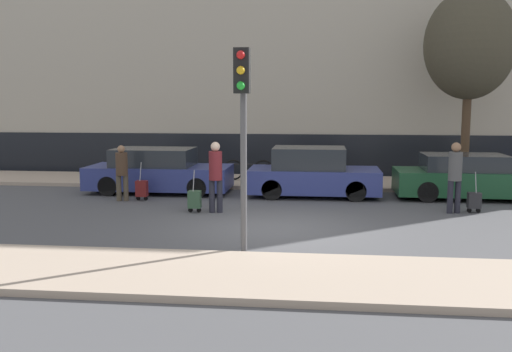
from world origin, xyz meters
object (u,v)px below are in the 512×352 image
object	(u,v)px
pedestrian_left	(122,170)
pedestrian_right	(455,173)
trolley_left	(142,189)
trolley_center	(195,199)
parked_bicycle	(248,170)
parked_car_1	(313,174)
trolley_right	(474,200)
parked_car_2	(468,178)
parked_car_0	(158,172)
pedestrian_center	(216,172)
traffic_light	(243,110)
bare_tree_near_crossing	(470,45)

from	to	relation	value
pedestrian_left	pedestrian_right	world-z (taller)	pedestrian_right
trolley_left	trolley_center	world-z (taller)	trolley_left
trolley_center	parked_bicycle	xyz separation A→B (m)	(0.72, 5.26, 0.15)
pedestrian_left	pedestrian_right	distance (m)	9.13
parked_car_1	pedestrian_left	distance (m)	5.63
trolley_right	parked_bicycle	distance (m)	7.85
parked_car_1	parked_bicycle	bearing A→B (deg)	133.90
parked_car_2	parked_bicycle	bearing A→B (deg)	161.58
parked_car_0	pedestrian_left	size ratio (longest dim) A/B	2.77
pedestrian_right	trolley_left	bearing A→B (deg)	-18.55
pedestrian_center	trolley_right	bearing A→B (deg)	-0.53
parked_car_1	pedestrian_center	xyz separation A→B (m)	(-2.44, -2.85, 0.36)
parked_car_0	pedestrian_right	distance (m)	8.83
parked_car_0	parked_car_1	world-z (taller)	parked_car_1
pedestrian_center	traffic_light	size ratio (longest dim) A/B	0.48
parked_car_1	traffic_light	bearing A→B (deg)	-99.67
pedestrian_right	pedestrian_center	bearing A→B (deg)	-6.76
pedestrian_center	trolley_right	world-z (taller)	pedestrian_center
pedestrian_right	traffic_light	size ratio (longest dim) A/B	0.48
parked_car_1	pedestrian_left	xyz separation A→B (m)	(-5.44, -1.45, 0.22)
trolley_left	pedestrian_right	bearing A→B (deg)	-6.10
trolley_center	bare_tree_near_crossing	distance (m)	10.47
traffic_light	parked_car_1	bearing A→B (deg)	80.33
parked_car_1	trolley_left	bearing A→B (deg)	-164.84
pedestrian_left	parked_bicycle	size ratio (longest dim) A/B	0.91
pedestrian_left	trolley_right	bearing A→B (deg)	163.01
parked_car_1	parked_bicycle	distance (m)	3.27
parked_car_2	trolley_left	bearing A→B (deg)	-171.52
pedestrian_right	parked_bicycle	distance (m)	7.51
trolley_right	traffic_light	world-z (taller)	traffic_light
pedestrian_left	pedestrian_right	xyz separation A→B (m)	(9.09, -0.79, 0.14)
traffic_light	trolley_left	bearing A→B (deg)	123.91
parked_car_2	pedestrian_left	xyz separation A→B (m)	(-9.99, -1.53, 0.28)
pedestrian_right	bare_tree_near_crossing	bearing A→B (deg)	-118.53
pedestrian_left	trolley_center	distance (m)	2.91
trolley_center	traffic_light	size ratio (longest dim) A/B	0.29
parked_car_0	pedestrian_right	xyz separation A→B (m)	(8.49, -2.39, 0.39)
trolley_left	bare_tree_near_crossing	world-z (taller)	bare_tree_near_crossing
trolley_left	traffic_light	size ratio (longest dim) A/B	0.29
pedestrian_center	trolley_right	distance (m)	6.71
pedestrian_right	parked_car_1	bearing A→B (deg)	-43.98
parked_car_0	bare_tree_near_crossing	xyz separation A→B (m)	(9.81, 2.20, 4.00)
parked_car_0	trolley_right	size ratio (longest dim) A/B	4.17
parked_car_0	parked_car_2	size ratio (longest dim) A/B	1.04
pedestrian_right	trolley_center	bearing A→B (deg)	-6.67
trolley_right	pedestrian_center	bearing A→B (deg)	-173.76
parked_car_2	traffic_light	xyz separation A→B (m)	(-5.72, -6.96, 2.09)
parked_car_0	pedestrian_left	distance (m)	1.73
parked_car_2	pedestrian_left	distance (m)	10.11
trolley_center	parked_car_0	bearing A→B (deg)	121.19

